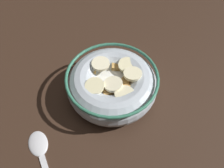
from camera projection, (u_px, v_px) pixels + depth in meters
ground_plane at (112, 95)px, 45.44cm from camera, size 129.09×129.09×2.00cm
cereal_bowl at (112, 84)px, 42.06cm from camera, size 17.89×17.89×6.15cm
spoon at (40, 150)px, 37.17cm from camera, size 14.29×6.77×0.80cm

